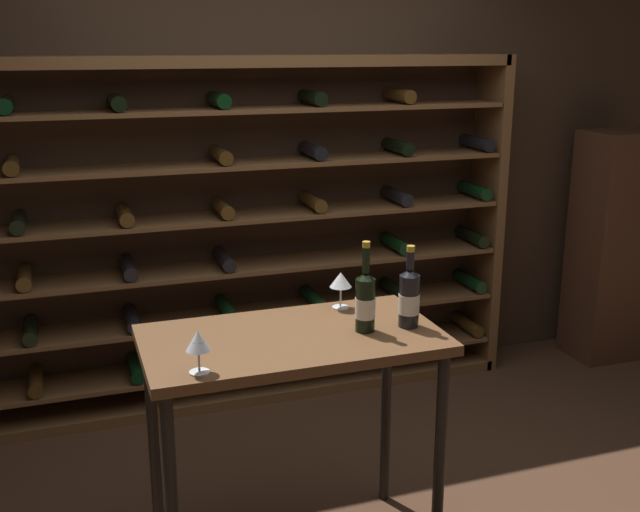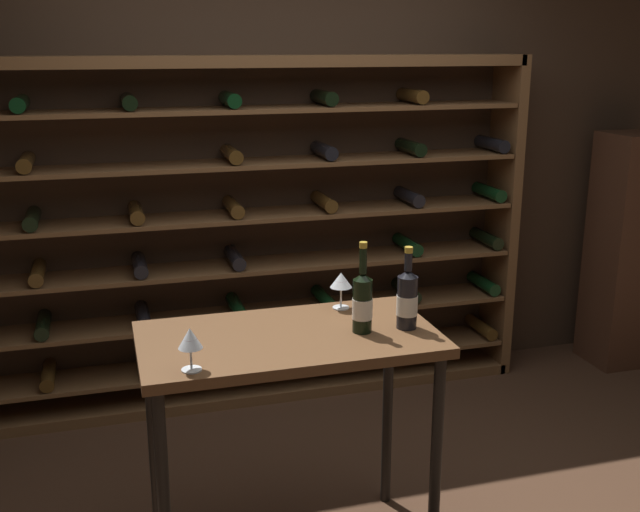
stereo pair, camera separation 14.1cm
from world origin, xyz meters
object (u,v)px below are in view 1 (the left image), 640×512
(tasting_table, at_px, (292,365))
(wine_glass_stemmed_right, at_px, (341,281))
(wine_bottle_green_slim, at_px, (409,297))
(wine_bottle_amber_reserve, at_px, (365,301))
(wine_rack, at_px, (225,240))
(wine_glass_stemmed_center, at_px, (198,342))
(display_cabinet, at_px, (611,247))

(tasting_table, bearing_deg, wine_glass_stemmed_right, 38.92)
(wine_bottle_green_slim, bearing_deg, tasting_table, 172.63)
(wine_bottle_amber_reserve, bearing_deg, tasting_table, 169.63)
(wine_rack, distance_m, wine_glass_stemmed_center, 1.76)
(wine_bottle_amber_reserve, bearing_deg, wine_glass_stemmed_center, -165.09)
(wine_bottle_amber_reserve, bearing_deg, wine_rack, 97.74)
(wine_bottle_green_slim, height_order, wine_glass_stemmed_center, wine_bottle_green_slim)
(wine_rack, bearing_deg, wine_glass_stemmed_right, -80.44)
(wine_rack, xyz_separation_m, tasting_table, (-0.06, -1.48, -0.12))
(wine_glass_stemmed_center, relative_size, wine_glass_stemmed_right, 0.99)
(tasting_table, relative_size, wine_glass_stemmed_center, 7.43)
(wine_bottle_green_slim, xyz_separation_m, wine_glass_stemmed_right, (-0.17, 0.28, -0.00))
(tasting_table, height_order, wine_glass_stemmed_right, wine_glass_stemmed_right)
(wine_bottle_green_slim, bearing_deg, wine_bottle_amber_reserve, 177.35)
(wine_glass_stemmed_center, bearing_deg, display_cabinet, 27.84)
(wine_bottle_amber_reserve, distance_m, wine_glass_stemmed_right, 0.27)
(wine_bottle_amber_reserve, height_order, wine_glass_stemmed_center, wine_bottle_amber_reserve)
(tasting_table, height_order, display_cabinet, display_cabinet)
(display_cabinet, distance_m, wine_bottle_green_slim, 2.53)
(wine_glass_stemmed_center, bearing_deg, wine_rack, 75.24)
(display_cabinet, distance_m, wine_glass_stemmed_right, 2.54)
(wine_bottle_amber_reserve, bearing_deg, display_cabinet, 31.12)
(wine_rack, height_order, wine_glass_stemmed_center, wine_rack)
(wine_bottle_amber_reserve, distance_m, wine_glass_stemmed_center, 0.68)
(display_cabinet, height_order, wine_bottle_amber_reserve, display_cabinet)
(wine_rack, relative_size, tasting_table, 3.05)
(wine_glass_stemmed_right, bearing_deg, tasting_table, -141.08)
(wine_rack, relative_size, wine_bottle_amber_reserve, 9.71)
(wine_bottle_amber_reserve, distance_m, wine_bottle_green_slim, 0.18)
(wine_rack, bearing_deg, wine_bottle_green_slim, -75.99)
(display_cabinet, relative_size, wine_bottle_green_slim, 4.64)
(tasting_table, xyz_separation_m, wine_bottle_green_slim, (0.45, -0.06, 0.23))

